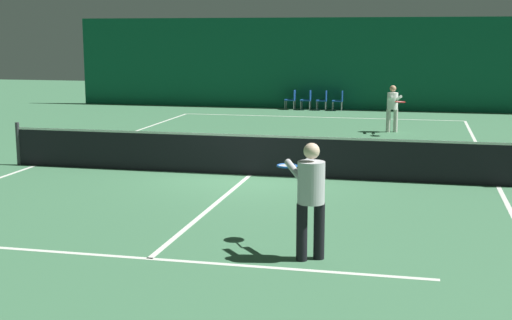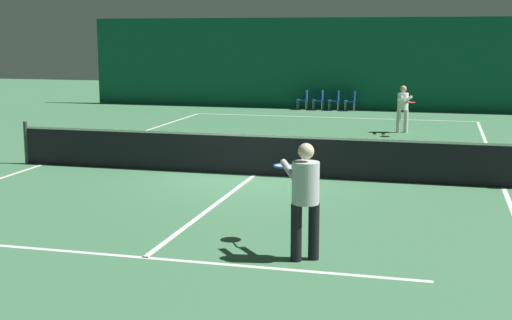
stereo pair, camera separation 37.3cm
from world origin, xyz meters
name	(u,v)px [view 1 (the left image)]	position (x,y,z in m)	size (l,w,h in m)	color
ground_plane	(250,175)	(0.00, 0.00, 0.00)	(60.00, 60.00, 0.00)	#3D704C
backdrop_curtain	(330,64)	(0.00, 15.07, 1.96)	(23.00, 0.12, 3.92)	#0F5138
court_line_baseline_far	(320,117)	(0.00, 11.90, 0.00)	(11.00, 0.10, 0.00)	silver
court_line_service_far	(296,137)	(0.00, 6.40, 0.00)	(8.25, 0.10, 0.00)	silver
court_line_service_near	(149,259)	(0.00, -6.40, 0.00)	(8.25, 0.10, 0.00)	silver
court_line_sideline_left	(36,165)	(-5.50, 0.00, 0.00)	(0.10, 23.80, 0.00)	silver
court_line_sideline_right	(498,186)	(5.50, 0.00, 0.00)	(0.10, 23.80, 0.00)	silver
court_line_centre	(250,175)	(0.00, 0.00, 0.00)	(0.10, 12.80, 0.00)	silver
tennis_net	(250,153)	(0.00, 0.00, 0.51)	(12.00, 0.10, 1.07)	black
player_near	(310,192)	(2.28, -5.87, 1.00)	(1.01, 1.37, 1.72)	black
player_far	(393,105)	(2.93, 8.16, 0.91)	(0.70, 1.35, 1.56)	beige
courtside_chair_0	(292,98)	(-1.58, 14.52, 0.49)	(0.44, 0.44, 0.84)	#99999E
courtside_chair_1	(308,99)	(-0.89, 14.52, 0.49)	(0.44, 0.44, 0.84)	#99999E
courtside_chair_2	(323,99)	(-0.21, 14.52, 0.49)	(0.44, 0.44, 0.84)	#99999E
courtside_chair_3	(339,99)	(0.48, 14.52, 0.49)	(0.44, 0.44, 0.84)	#99999E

